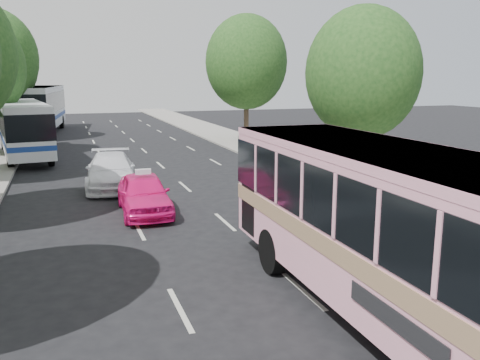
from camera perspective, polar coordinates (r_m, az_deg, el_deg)
name	(u,v)px	position (r m, az deg, el deg)	size (l,w,h in m)	color
ground	(235,266)	(13.43, -0.62, -9.65)	(120.00, 120.00, 0.00)	black
sidewalk_right	(259,149)	(34.57, 2.18, 3.55)	(4.00, 90.00, 0.12)	#9E998E
tree_left_f	(3,63)	(50.05, -25.07, 11.79)	(5.88, 5.88, 9.16)	#38281E
tree_right_near	(365,69)	(23.57, 13.90, 12.05)	(5.10, 5.10, 7.95)	#38281E
tree_right_far	(248,59)	(38.15, 0.87, 13.44)	(6.00, 6.00, 9.35)	#38281E
pink_bus	(397,219)	(10.21, 17.19, -4.24)	(2.85, 10.93, 3.48)	#FFA4BF
pink_taxi	(144,194)	(18.57, -10.74, -1.53)	(1.71, 4.24, 1.45)	#FE1683
white_pickup	(111,171)	(23.24, -14.29, 0.99)	(2.09, 5.14, 1.49)	white
tour_coach_front	(23,125)	(33.53, -23.20, 5.74)	(3.88, 11.39, 3.34)	silver
tour_coach_rear	(39,105)	(47.53, -21.60, 7.80)	(4.25, 13.67, 4.02)	white
taxi_roof_sign	(143,172)	(18.40, -10.84, 0.93)	(0.55, 0.18, 0.18)	silver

